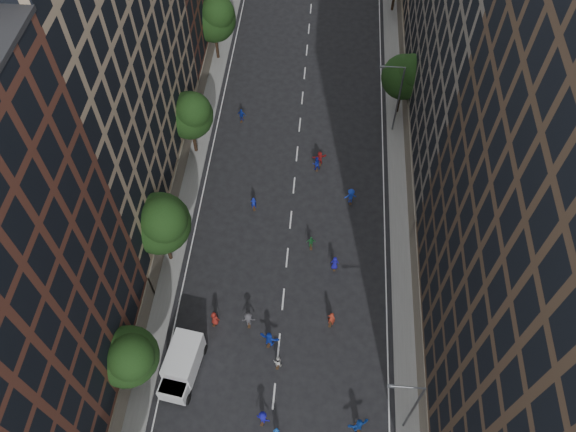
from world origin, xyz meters
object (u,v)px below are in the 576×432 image
(streetlamp_near, at_px, (412,406))
(cargo_van, at_px, (182,365))
(skater_1, at_px, (277,432))
(streetlamp_far, at_px, (397,96))

(streetlamp_near, bearing_deg, cargo_van, 170.70)
(streetlamp_near, height_order, cargo_van, streetlamp_near)
(cargo_van, distance_m, skater_1, 9.45)
(streetlamp_near, distance_m, streetlamp_far, 33.00)
(cargo_van, height_order, skater_1, cargo_van)
(skater_1, bearing_deg, streetlamp_far, -114.37)
(skater_1, bearing_deg, cargo_van, -36.80)
(streetlamp_far, height_order, cargo_van, streetlamp_far)
(streetlamp_near, distance_m, skater_1, 10.90)
(skater_1, bearing_deg, streetlamp_near, -179.74)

